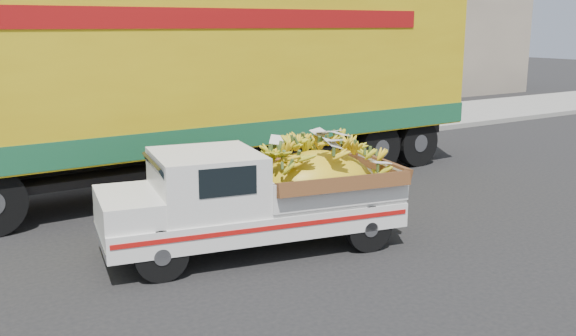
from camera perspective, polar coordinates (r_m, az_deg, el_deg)
ground at (r=10.87m, az=2.18°, el=-4.73°), size 100.00×100.00×0.00m
curb at (r=15.64m, az=-9.74°, el=0.78°), size 60.00×0.25×0.15m
sidewalk at (r=17.56m, az=-12.47°, el=1.94°), size 60.00×4.00×0.14m
building_right at (r=30.54m, az=8.09°, el=12.08°), size 14.00×6.00×6.00m
pickup_truck at (r=9.41m, az=-1.26°, el=-2.34°), size 4.53×2.37×1.51m
semi_trailer at (r=13.07m, az=-6.39°, el=7.65°), size 12.02×2.72×3.80m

